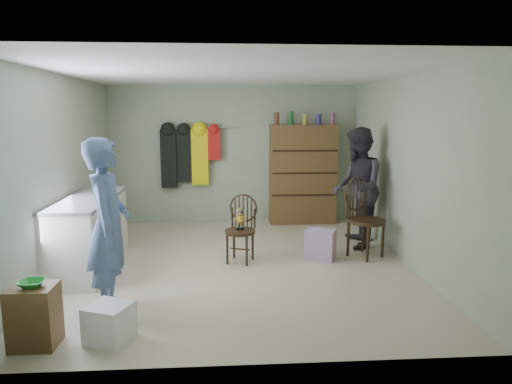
{
  "coord_description": "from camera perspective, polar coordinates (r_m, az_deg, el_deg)",
  "views": [
    {
      "loc": [
        -0.16,
        -5.89,
        2.01
      ],
      "look_at": [
        0.25,
        0.2,
        0.95
      ],
      "focal_mm": 32.0,
      "sensor_mm": 36.0,
      "label": 1
    }
  ],
  "objects": [
    {
      "name": "stool",
      "position": [
        4.53,
        -25.97,
        -13.79
      ],
      "size": [
        0.38,
        0.33,
        0.55
      ],
      "primitive_type": "cube",
      "color": "brown",
      "rests_on": "ground"
    },
    {
      "name": "person_right",
      "position": [
        7.0,
        12.52,
        0.52
      ],
      "size": [
        0.79,
        0.96,
        1.81
      ],
      "primitive_type": "imported",
      "rotation": [
        0.0,
        0.0,
        -1.69
      ],
      "color": "#2D2B33",
      "rests_on": "ground"
    },
    {
      "name": "room_walls",
      "position": [
        6.44,
        -2.43,
        6.0
      ],
      "size": [
        5.0,
        5.0,
        5.0
      ],
      "color": "#A3AF92",
      "rests_on": "ground"
    },
    {
      "name": "ground_plane",
      "position": [
        6.23,
        -2.2,
        -8.99
      ],
      "size": [
        5.0,
        5.0,
        0.0
      ],
      "primitive_type": "plane",
      "color": "beige",
      "rests_on": "ground"
    },
    {
      "name": "bowl",
      "position": [
        4.42,
        -26.26,
        -10.21
      ],
      "size": [
        0.22,
        0.22,
        0.05
      ],
      "primitive_type": "imported",
      "color": "green",
      "rests_on": "stool"
    },
    {
      "name": "chair_front",
      "position": [
        6.22,
        -1.89,
        -4.12
      ],
      "size": [
        0.52,
        0.52,
        0.92
      ],
      "rotation": [
        0.0,
        0.0,
        -0.34
      ],
      "color": "#3E2715",
      "rests_on": "ground"
    },
    {
      "name": "person_left",
      "position": [
        4.81,
        -17.98,
        -4.11
      ],
      "size": [
        0.48,
        0.68,
        1.78
      ],
      "primitive_type": "imported",
      "rotation": [
        0.0,
        0.0,
        1.66
      ],
      "color": "slate",
      "rests_on": "ground"
    },
    {
      "name": "chair_far",
      "position": [
        6.59,
        13.21,
        -2.76
      ],
      "size": [
        0.69,
        0.69,
        1.12
      ],
      "rotation": [
        0.0,
        0.0,
        0.6
      ],
      "color": "#3E2715",
      "rests_on": "ground"
    },
    {
      "name": "dresser",
      "position": [
        8.38,
        5.87,
        2.26
      ],
      "size": [
        1.2,
        0.39,
        2.04
      ],
      "color": "brown",
      "rests_on": "ground"
    },
    {
      "name": "coat_rack",
      "position": [
        8.33,
        -8.45,
        4.52
      ],
      "size": [
        1.42,
        0.12,
        1.09
      ],
      "color": "#99999E",
      "rests_on": "ground"
    },
    {
      "name": "counter",
      "position": [
        6.35,
        -20.18,
        -4.79
      ],
      "size": [
        0.64,
        1.86,
        0.94
      ],
      "color": "silver",
      "rests_on": "ground"
    },
    {
      "name": "striped_bag",
      "position": [
        6.44,
        8.04,
        -6.51
      ],
      "size": [
        0.48,
        0.44,
        0.41
      ],
      "primitive_type": "cube",
      "rotation": [
        0.0,
        0.0,
        -0.43
      ],
      "color": "pink",
      "rests_on": "ground"
    },
    {
      "name": "plastic_tub",
      "position": [
        4.41,
        -17.85,
        -15.31
      ],
      "size": [
        0.46,
        0.45,
        0.34
      ],
      "primitive_type": "cube",
      "rotation": [
        0.0,
        0.0,
        -0.38
      ],
      "color": "white",
      "rests_on": "ground"
    }
  ]
}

